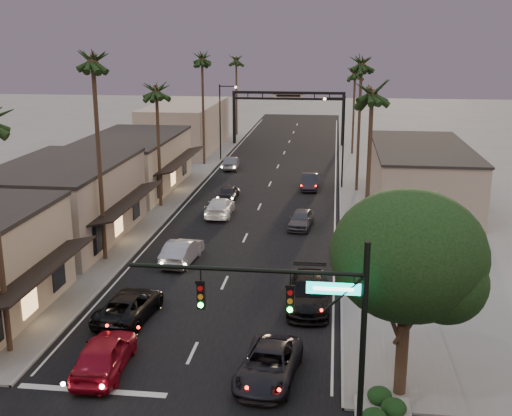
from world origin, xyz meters
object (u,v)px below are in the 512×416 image
(arch, at_px, (288,104))
(oncoming_pickup, at_px, (129,305))
(corner_tree, at_px, (410,261))
(oncoming_red, at_px, (104,354))
(palm_rc, at_px, (355,70))
(streetlight_left, at_px, (222,116))
(palm_rb, at_px, (362,59))
(streetlight_right, at_px, (341,134))
(curbside_near, at_px, (268,365))
(curbside_black, at_px, (309,293))
(traffic_signal, at_px, (309,313))
(palm_lb, at_px, (92,55))
(oncoming_silver, at_px, (182,251))
(palm_ld, at_px, (202,55))
(palm_far, at_px, (236,57))
(palm_lc, at_px, (156,86))
(palm_ra, at_px, (372,87))

(arch, distance_m, oncoming_pickup, 56.95)
(corner_tree, bearing_deg, arch, 98.62)
(oncoming_red, bearing_deg, palm_rc, -105.50)
(streetlight_left, xyz_separation_m, palm_rb, (15.52, -14.00, 7.09))
(streetlight_right, bearing_deg, curbside_near, -94.78)
(corner_tree, distance_m, arch, 63.26)
(streetlight_right, relative_size, curbside_black, 1.58)
(traffic_signal, distance_m, palm_lb, 24.44)
(palm_rc, bearing_deg, streetlight_left, -158.86)
(streetlight_right, distance_m, oncoming_silver, 25.38)
(palm_ld, bearing_deg, streetlight_left, 60.75)
(oncoming_red, bearing_deg, palm_far, -89.42)
(palm_far, xyz_separation_m, curbside_black, (13.52, -61.95, -10.62))
(corner_tree, relative_size, curbside_near, 1.71)
(palm_rb, bearing_deg, palm_ld, 147.40)
(palm_lc, relative_size, palm_far, 0.92)
(streetlight_left, xyz_separation_m, oncoming_red, (3.41, -50.14, -4.48))
(palm_lb, height_order, oncoming_pickup, palm_lb)
(palm_ra, xyz_separation_m, oncoming_red, (-12.11, -16.14, -10.59))
(arch, xyz_separation_m, palm_ra, (8.60, -46.00, 5.91))
(oncoming_silver, xyz_separation_m, curbside_black, (8.64, -6.21, 0.04))
(palm_lc, distance_m, palm_ra, 20.99)
(oncoming_red, distance_m, curbside_black, 11.97)
(curbside_black, bearing_deg, palm_ra, 65.64)
(oncoming_pickup, bearing_deg, palm_lb, -57.60)
(palm_lc, bearing_deg, palm_ra, -34.90)
(palm_lb, distance_m, palm_rc, 45.48)
(corner_tree, relative_size, curbside_black, 1.55)
(palm_ra, bearing_deg, curbside_black, -113.01)
(streetlight_left, bearing_deg, palm_lb, -92.67)
(palm_far, bearing_deg, curbside_near, -80.16)
(palm_rb, bearing_deg, oncoming_silver, -118.93)
(palm_far, bearing_deg, corner_tree, -75.86)
(streetlight_right, distance_m, palm_ra, 21.94)
(streetlight_left, relative_size, palm_far, 0.68)
(streetlight_left, bearing_deg, streetlight_right, -43.21)
(palm_lc, height_order, oncoming_pickup, palm_lc)
(palm_lb, bearing_deg, palm_lc, 90.00)
(traffic_signal, relative_size, corner_tree, 0.97)
(streetlight_left, relative_size, palm_ld, 0.63)
(palm_far, bearing_deg, streetlight_left, -86.05)
(corner_tree, bearing_deg, palm_rb, 91.37)
(oncoming_red, xyz_separation_m, oncoming_pickup, (-0.64, 5.53, -0.12))
(oncoming_red, bearing_deg, palm_ra, -130.22)
(palm_rb, xyz_separation_m, curbside_near, (-4.77, -35.95, -11.70))
(curbside_near, bearing_deg, palm_rb, 88.73)
(oncoming_red, xyz_separation_m, oncoming_silver, (0.10, 14.40, -0.07))
(palm_rb, distance_m, oncoming_pickup, 35.15)
(oncoming_silver, relative_size, curbside_black, 0.84)
(palm_ld, distance_m, oncoming_pickup, 43.44)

